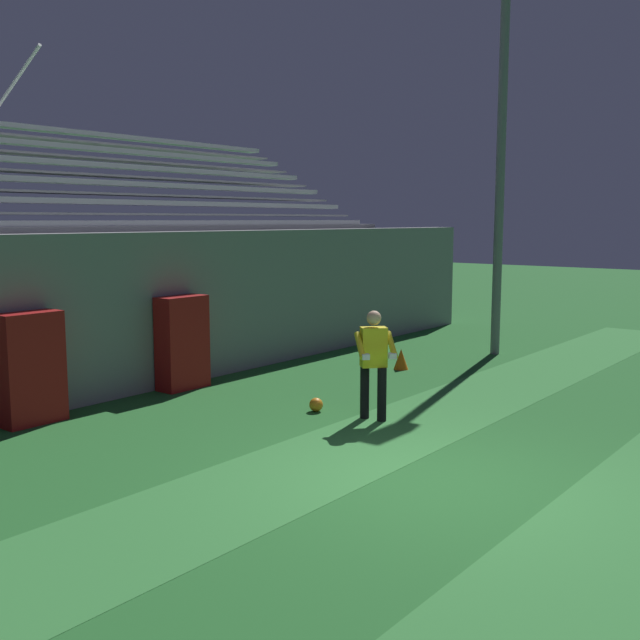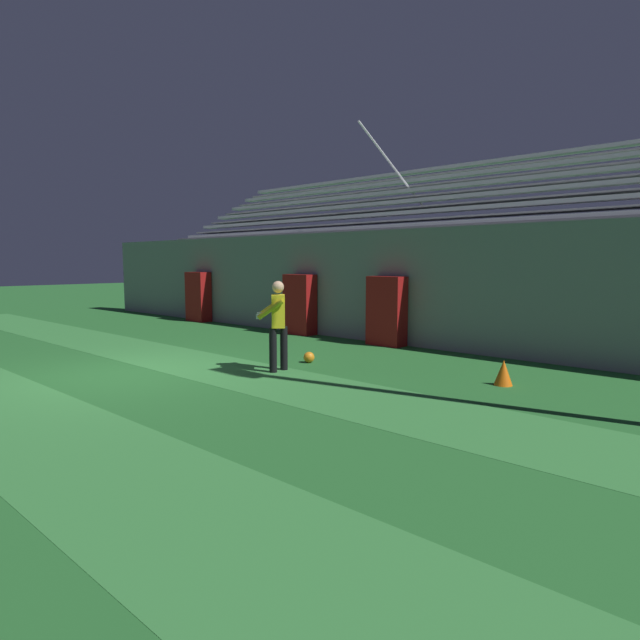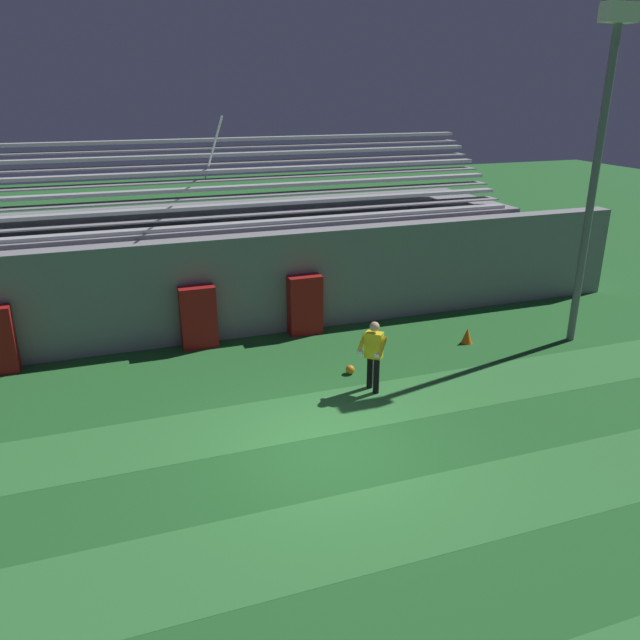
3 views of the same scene
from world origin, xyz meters
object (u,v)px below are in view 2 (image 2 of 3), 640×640
at_px(goalkeeper, 277,320).
at_px(traffic_cone, 503,373).
at_px(padding_pillar_far_left, 198,297).
at_px(soccer_ball, 309,357).
at_px(padding_pillar_gate_left, 300,304).
at_px(padding_pillar_gate_right, 387,311).

distance_m(goalkeeper, traffic_cone, 4.03).
relative_size(padding_pillar_far_left, soccer_ball, 7.59).
bearing_deg(padding_pillar_gate_left, soccer_ball, -42.76).
bearing_deg(padding_pillar_gate_right, goalkeeper, -85.06).
xyz_separation_m(padding_pillar_gate_right, goalkeeper, (0.34, -3.90, 0.12)).
bearing_deg(traffic_cone, padding_pillar_gate_left, 162.48).
bearing_deg(soccer_ball, padding_pillar_far_left, 160.05).
bearing_deg(traffic_cone, soccer_ball, -168.67).
bearing_deg(padding_pillar_gate_left, padding_pillar_gate_right, 0.00).
relative_size(padding_pillar_gate_left, goalkeeper, 1.00).
distance_m(padding_pillar_gate_left, soccer_ball, 4.34).
xyz_separation_m(padding_pillar_gate_left, soccer_ball, (3.14, -2.90, -0.73)).
bearing_deg(goalkeeper, padding_pillar_gate_left, 130.16).
height_order(padding_pillar_gate_left, soccer_ball, padding_pillar_gate_left).
bearing_deg(soccer_ball, goalkeeper, -81.57).
xyz_separation_m(padding_pillar_far_left, soccer_ball, (8.00, -2.90, -0.73)).
xyz_separation_m(padding_pillar_far_left, traffic_cone, (11.71, -2.16, -0.63)).
bearing_deg(goalkeeper, padding_pillar_gate_right, 94.94).
relative_size(padding_pillar_gate_left, traffic_cone, 3.98).
relative_size(padding_pillar_gate_right, traffic_cone, 3.98).
height_order(padding_pillar_far_left, soccer_ball, padding_pillar_far_left).
relative_size(goalkeeper, traffic_cone, 3.98).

